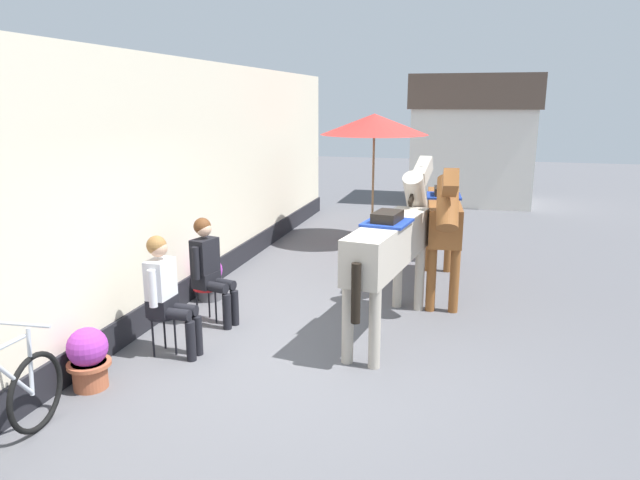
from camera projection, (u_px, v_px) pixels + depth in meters
name	position (u px, v px, depth m)	size (l,w,h in m)	color
ground_plane	(372.00, 279.00, 9.35)	(40.00, 40.00, 0.00)	#56565B
pub_facade_wall	(181.00, 193.00, 8.22)	(0.34, 14.00, 3.40)	beige
distant_cottage	(472.00, 138.00, 16.03)	(3.40, 2.60, 3.50)	silver
seated_visitor_near	(166.00, 290.00, 6.40)	(0.61, 0.49, 1.39)	black
seated_visitor_far	(209.00, 265.00, 7.33)	(0.61, 0.48, 1.39)	red
saddled_horse_near	(392.00, 241.00, 7.01)	(0.77, 2.98, 2.06)	#B2A899
saddled_horse_far	(443.00, 217.00, 8.45)	(0.63, 3.00, 2.06)	brown
flower_planter_near	(88.00, 357.00, 5.73)	(0.43, 0.43, 0.64)	#A85638
flower_planter_far	(209.00, 277.00, 8.31)	(0.43, 0.43, 0.64)	#4C4C51
cafe_parasol	(374.00, 125.00, 11.10)	(2.10, 2.10, 2.58)	black
spare_stool_white	(428.00, 239.00, 10.31)	(0.32, 0.32, 0.46)	white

